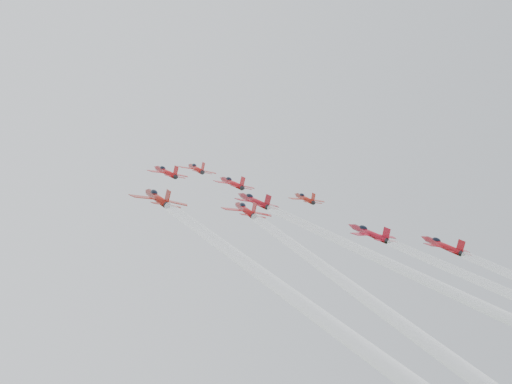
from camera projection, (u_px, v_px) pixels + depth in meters
name	position (u px, v px, depth m)	size (l,w,h in m)	color
jet_lead	(196.00, 168.00, 153.62)	(9.71, 12.42, 7.91)	#AF1310
jet_row2_left	(166.00, 172.00, 131.13)	(9.02, 11.54, 7.35)	#AB1012
jet_row2_center	(232.00, 183.00, 139.91)	(9.79, 12.52, 7.98)	#AF1017
jet_row2_right	(305.00, 198.00, 143.31)	(8.67, 11.09, 7.06)	#9E1B0F
jet_center	(394.00, 274.00, 77.55)	(9.15, 86.20, 51.46)	maroon
jet_rear_farleft	(282.00, 298.00, 54.66)	(8.98, 84.53, 50.46)	maroon
jet_rear_left	(394.00, 296.00, 65.52)	(8.56, 80.60, 48.12)	#9E0F10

